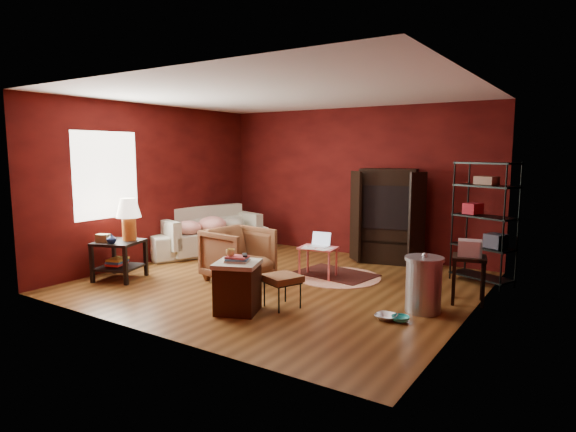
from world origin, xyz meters
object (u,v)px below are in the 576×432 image
object	(u,v)px
armchair	(238,252)
side_table	(124,231)
wire_shelving	(485,218)
hamper	(238,286)
tv_armoire	(388,214)
laptop_desk	(318,250)
sofa	(207,230)

from	to	relation	value
armchair	side_table	size ratio (longest dim) A/B	0.71
side_table	wire_shelving	world-z (taller)	wire_shelving
hamper	armchair	bearing A→B (deg)	128.75
tv_armoire	wire_shelving	distance (m)	1.82
armchair	laptop_desk	bearing A→B (deg)	-43.72
side_table	hamper	distance (m)	2.54
wire_shelving	tv_armoire	bearing A→B (deg)	-173.94
armchair	laptop_desk	distance (m)	1.25
armchair	hamper	bearing A→B (deg)	-134.60
armchair	hamper	size ratio (longest dim) A/B	1.22
hamper	wire_shelving	world-z (taller)	wire_shelving
laptop_desk	tv_armoire	bearing A→B (deg)	65.55
hamper	laptop_desk	size ratio (longest dim) A/B	1.03
tv_armoire	wire_shelving	bearing A→B (deg)	-29.98
sofa	laptop_desk	world-z (taller)	sofa
laptop_desk	wire_shelving	bearing A→B (deg)	18.58
sofa	hamper	xyz separation A→B (m)	(2.72, -2.38, -0.12)
laptop_desk	side_table	bearing A→B (deg)	-152.84
hamper	sofa	bearing A→B (deg)	138.83
tv_armoire	wire_shelving	world-z (taller)	wire_shelving
hamper	tv_armoire	xyz separation A→B (m)	(0.52, 3.58, 0.54)
sofa	side_table	size ratio (longest dim) A/B	1.83
armchair	wire_shelving	bearing A→B (deg)	-53.02
side_table	wire_shelving	distance (m)	5.50
tv_armoire	wire_shelving	xyz separation A→B (m)	(1.74, -0.53, 0.13)
hamper	wire_shelving	bearing A→B (deg)	53.59
tv_armoire	laptop_desk	bearing A→B (deg)	-120.53
sofa	side_table	xyz separation A→B (m)	(0.23, -2.10, 0.31)
sofa	laptop_desk	distance (m)	2.76
laptop_desk	wire_shelving	size ratio (longest dim) A/B	0.39
sofa	hamper	world-z (taller)	sofa
armchair	tv_armoire	distance (m)	2.84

